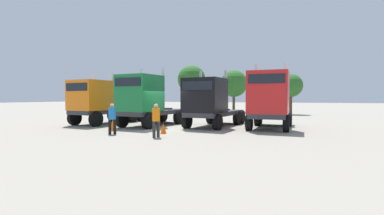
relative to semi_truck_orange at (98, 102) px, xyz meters
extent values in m
plane|color=gray|center=(6.33, -0.75, -1.75)|extent=(200.00, 200.00, 0.00)
cube|color=#333338|center=(0.15, 1.19, -0.77)|extent=(2.96, 6.54, 0.30)
cube|color=orange|center=(-0.10, -0.77, 0.48)|extent=(2.67, 2.64, 2.21)
cube|color=black|center=(-0.24, -1.96, 1.06)|extent=(2.09, 0.30, 0.55)
cylinder|color=silver|center=(1.01, 0.43, 0.78)|extent=(0.20, 0.20, 2.81)
cylinder|color=silver|center=(-0.87, 0.67, 0.78)|extent=(0.20, 0.20, 2.81)
cylinder|color=#333338|center=(0.32, 2.57, -0.56)|extent=(1.23, 1.23, 0.12)
cylinder|color=black|center=(0.94, -1.38, -1.21)|extent=(0.48, 1.11, 1.08)
cylinder|color=black|center=(-1.25, -1.11, -1.21)|extent=(0.48, 1.11, 1.08)
cylinder|color=black|center=(1.43, 2.60, -1.21)|extent=(0.48, 1.11, 1.08)
cylinder|color=black|center=(-0.75, 2.87, -1.21)|extent=(0.48, 1.11, 1.08)
cylinder|color=black|center=(1.57, 3.69, -1.21)|extent=(0.48, 1.11, 1.08)
cylinder|color=black|center=(-0.62, 3.96, -1.21)|extent=(0.48, 1.11, 1.08)
cube|color=#333338|center=(4.37, 1.08, -0.77)|extent=(2.91, 6.48, 0.30)
cube|color=#197238|center=(4.16, -0.78, 0.62)|extent=(2.68, 2.79, 2.47)
cube|color=black|center=(4.01, -2.05, 1.33)|extent=(2.09, 0.28, 0.55)
cylinder|color=silver|center=(5.26, 0.52, 0.92)|extent=(0.20, 0.20, 3.07)
cylinder|color=silver|center=(3.38, 0.74, 0.92)|extent=(0.20, 0.20, 3.07)
cylinder|color=#333338|center=(4.53, 2.45, -0.56)|extent=(1.22, 1.22, 0.12)
cylinder|color=black|center=(5.18, -1.46, -1.21)|extent=(0.47, 1.11, 1.08)
cylinder|color=black|center=(3.00, -1.21, -1.21)|extent=(0.47, 1.11, 1.08)
cylinder|color=black|center=(5.64, 2.47, -1.21)|extent=(0.47, 1.11, 1.08)
cylinder|color=black|center=(3.46, 2.73, -1.21)|extent=(0.47, 1.11, 1.08)
cylinder|color=black|center=(5.77, 3.57, -1.21)|extent=(0.47, 1.11, 1.08)
cylinder|color=black|center=(3.58, 3.82, -1.21)|extent=(0.47, 1.11, 1.08)
cube|color=#333338|center=(8.75, 2.14, -0.82)|extent=(2.87, 6.50, 0.30)
cube|color=black|center=(8.54, 0.20, 0.47)|extent=(2.65, 2.65, 2.27)
cube|color=black|center=(8.40, -1.01, 1.07)|extent=(2.09, 0.27, 0.55)
cylinder|color=silver|center=(9.63, 1.44, 0.77)|extent=(0.20, 0.20, 2.87)
cylinder|color=silver|center=(7.74, 1.65, 0.77)|extent=(0.20, 0.20, 2.87)
cylinder|color=#333338|center=(8.90, 3.52, -0.61)|extent=(1.21, 1.21, 0.12)
cylinder|color=black|center=(9.57, -0.41, -1.23)|extent=(0.46, 1.06, 1.03)
cylinder|color=black|center=(7.39, -0.17, -1.23)|extent=(0.46, 1.06, 1.03)
cylinder|color=black|center=(10.01, 3.56, -1.23)|extent=(0.46, 1.06, 1.03)
cylinder|color=black|center=(7.82, 3.80, -1.23)|extent=(0.46, 1.06, 1.03)
cylinder|color=black|center=(10.13, 4.65, -1.23)|extent=(0.46, 1.06, 1.03)
cylinder|color=black|center=(7.94, 4.89, -1.23)|extent=(0.46, 1.06, 1.03)
cube|color=#333338|center=(12.61, 2.21, -0.82)|extent=(2.28, 5.72, 0.30)
cube|color=red|center=(12.59, 0.48, 0.64)|extent=(2.43, 2.27, 2.63)
cube|color=black|center=(12.57, -0.66, 1.43)|extent=(2.10, 0.07, 0.55)
cylinder|color=silver|center=(13.56, 1.74, 0.94)|extent=(0.18, 0.18, 3.23)
cylinder|color=silver|center=(11.66, 1.77, 0.94)|extent=(0.18, 0.18, 3.23)
cylinder|color=#333338|center=(12.63, 3.46, -0.61)|extent=(1.12, 1.12, 0.12)
cylinder|color=black|center=(13.68, 0.05, -1.24)|extent=(0.37, 1.03, 1.02)
cylinder|color=black|center=(11.48, 0.08, -1.24)|extent=(0.37, 1.03, 1.02)
cylinder|color=black|center=(13.73, 3.44, -1.24)|extent=(0.37, 1.03, 1.02)
cylinder|color=black|center=(11.53, 3.47, -1.24)|extent=(0.37, 1.03, 1.02)
cylinder|color=black|center=(13.75, 4.54, -1.24)|extent=(0.37, 1.03, 1.02)
cylinder|color=black|center=(11.55, 4.57, -1.24)|extent=(0.37, 1.03, 1.02)
cylinder|color=#2D2D2D|center=(7.41, -4.81, -1.32)|extent=(0.21, 0.21, 0.85)
cylinder|color=#2D2D2D|center=(7.52, -4.55, -1.32)|extent=(0.21, 0.21, 0.85)
cylinder|color=orange|center=(7.47, -4.68, -0.56)|extent=(0.52, 0.52, 0.67)
sphere|color=tan|center=(7.47, -4.68, -0.11)|extent=(0.23, 0.23, 0.23)
cylinder|color=black|center=(4.46, -4.51, -1.33)|extent=(0.22, 0.22, 0.84)
cylinder|color=black|center=(4.63, -4.29, -1.33)|extent=(0.22, 0.22, 0.84)
cylinder|color=blue|center=(4.55, -4.40, -0.58)|extent=(0.56, 0.56, 0.66)
sphere|color=tan|center=(4.55, -4.40, -0.13)|extent=(0.23, 0.23, 0.23)
cone|color=#F2590C|center=(7.14, -3.19, -1.44)|extent=(0.36, 0.36, 0.62)
cone|color=#F2590C|center=(3.59, -3.06, -1.37)|extent=(0.36, 0.36, 0.75)
cylinder|color=#4C3823|center=(1.37, 16.60, -0.26)|extent=(0.36, 0.36, 2.97)
sphere|color=#286023|center=(1.37, 16.60, 2.67)|extent=(3.62, 3.62, 3.62)
cylinder|color=#4C3823|center=(5.88, 21.44, -0.49)|extent=(0.36, 0.36, 2.51)
sphere|color=#286023|center=(5.88, 21.44, 2.27)|extent=(3.76, 3.76, 3.76)
cylinder|color=#4C3823|center=(13.48, 18.78, -0.55)|extent=(0.36, 0.36, 2.39)
sphere|color=#286023|center=(13.48, 18.78, 1.78)|extent=(2.83, 2.83, 2.83)
camera|label=1|loc=(14.33, -17.63, 0.33)|focal=26.39mm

